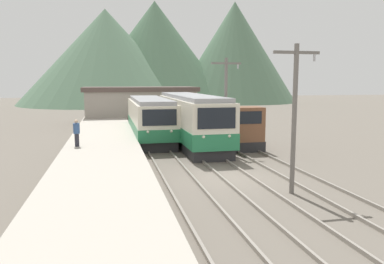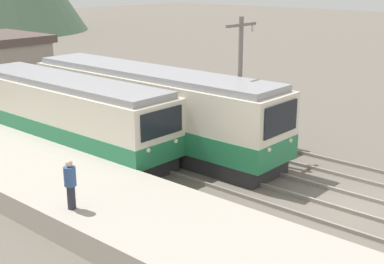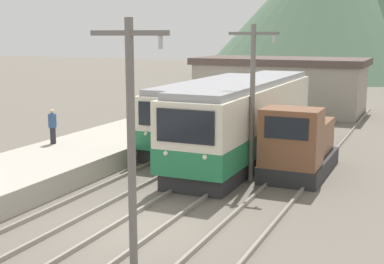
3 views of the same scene
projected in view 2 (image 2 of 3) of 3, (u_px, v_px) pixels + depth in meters
The scene contains 8 objects.
ground_plane at pixel (354, 208), 18.86m from camera, with size 200.00×200.00×0.00m, color #665E54.
track_left at pixel (319, 231), 16.96m from camera, with size 1.54×60.00×0.14m.
track_center at pixel (357, 204), 18.98m from camera, with size 1.54×60.00×0.14m.
commuter_train_left at pixel (68, 117), 24.70m from camera, with size 2.84×12.23×3.39m.
commuter_train_center at pixel (151, 111), 25.04m from camera, with size 2.84×14.24×3.73m.
shunting_locomotive at pixel (225, 117), 26.03m from camera, with size 2.40×5.34×3.00m.
catenary_mast_mid at pixel (240, 82), 23.13m from camera, with size 2.00×0.20×6.22m.
person_on_platform at pixel (70, 183), 16.52m from camera, with size 0.38×0.38×1.61m.
Camera 2 is at (-16.82, -7.07, 7.92)m, focal length 50.00 mm.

